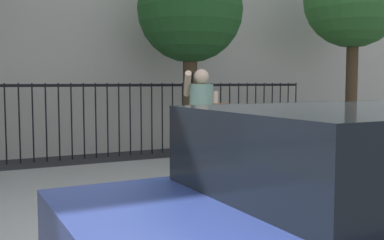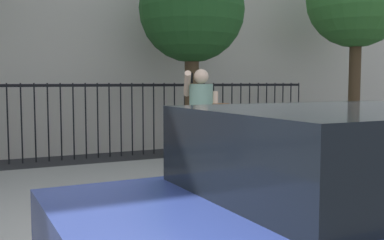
{
  "view_description": "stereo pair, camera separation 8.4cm",
  "coord_description": "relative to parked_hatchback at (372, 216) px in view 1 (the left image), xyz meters",
  "views": [
    {
      "loc": [
        -1.88,
        -3.68,
        1.62
      ],
      "look_at": [
        1.19,
        2.43,
        1.05
      ],
      "focal_mm": 42.83,
      "sensor_mm": 36.0,
      "label": 1
    },
    {
      "loc": [
        -1.8,
        -3.72,
        1.62
      ],
      "look_at": [
        1.19,
        2.43,
        1.05
      ],
      "focal_mm": 42.83,
      "sensor_mm": 36.0,
      "label": 2
    }
  ],
  "objects": [
    {
      "name": "iron_fence",
      "position": [
        -0.6,
        7.4,
        0.32
      ],
      "size": [
        12.03,
        0.04,
        1.6
      ],
      "color": "black",
      "rests_on": "ground"
    },
    {
      "name": "sidewalk",
      "position": [
        -0.6,
        3.7,
        -0.63
      ],
      "size": [
        28.0,
        4.4,
        0.15
      ],
      "primitive_type": "cube",
      "color": "gray",
      "rests_on": "ground"
    },
    {
      "name": "street_tree_near",
      "position": [
        1.82,
        6.48,
        2.39
      ],
      "size": [
        2.2,
        2.2,
        4.23
      ],
      "color": "#4C3823",
      "rests_on": "ground"
    },
    {
      "name": "parked_hatchback",
      "position": [
        0.0,
        0.0,
        0.0
      ],
      "size": [
        4.22,
        1.91,
        1.45
      ],
      "color": "navy",
      "rests_on": "ground"
    },
    {
      "name": "pedestrian_on_phone",
      "position": [
        0.61,
        3.61,
        0.41
      ],
      "size": [
        0.72,
        0.54,
        1.65
      ],
      "color": "beige",
      "rests_on": "sidewalk"
    }
  ]
}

